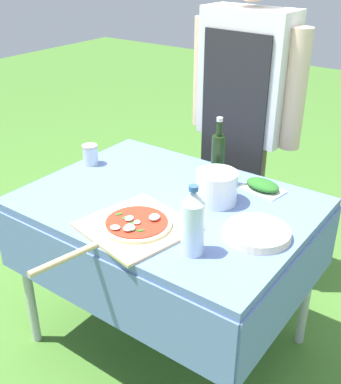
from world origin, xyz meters
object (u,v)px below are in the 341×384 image
at_px(person_cook, 244,108).
at_px(sauce_jar, 90,156).
at_px(water_bottle, 193,222).
at_px(oil_bottle, 218,159).
at_px(herb_container, 263,186).
at_px(pizza_on_peel, 133,227).
at_px(prep_table, 167,218).
at_px(mixing_tub, 216,187).
at_px(plate_stack, 257,233).

distance_m(person_cook, sauce_jar, 0.80).
bearing_deg(person_cook, water_bottle, 113.21).
height_order(oil_bottle, herb_container, oil_bottle).
bearing_deg(pizza_on_peel, person_cook, 106.40).
bearing_deg(oil_bottle, pizza_on_peel, -96.50).
height_order(prep_table, water_bottle, water_bottle).
relative_size(pizza_on_peel, herb_container, 3.26).
distance_m(oil_bottle, herb_container, 0.22).
height_order(person_cook, mixing_tub, person_cook).
height_order(oil_bottle, water_bottle, oil_bottle).
bearing_deg(plate_stack, sauce_jar, 173.36).
height_order(prep_table, oil_bottle, oil_bottle).
height_order(pizza_on_peel, sauce_jar, sauce_jar).
xyz_separation_m(oil_bottle, sauce_jar, (-0.60, -0.16, -0.08)).
distance_m(water_bottle, plate_stack, 0.28).
relative_size(prep_table, herb_container, 5.95).
relative_size(person_cook, sauce_jar, 17.41).
distance_m(person_cook, herb_container, 0.53).
xyz_separation_m(prep_table, sauce_jar, (-0.51, 0.07, 0.13)).
xyz_separation_m(prep_table, oil_bottle, (0.09, 0.23, 0.21)).
relative_size(prep_table, sauce_jar, 12.23).
relative_size(water_bottle, herb_container, 1.29).
bearing_deg(pizza_on_peel, mixing_tub, 81.87).
distance_m(prep_table, water_bottle, 0.44).
xyz_separation_m(mixing_tub, sauce_jar, (-0.68, -0.03, -0.02)).
bearing_deg(person_cook, pizza_on_peel, 98.54).
height_order(water_bottle, plate_stack, water_bottle).
distance_m(person_cook, water_bottle, 1.01).
bearing_deg(mixing_tub, herb_container, 62.47).
height_order(water_bottle, mixing_tub, water_bottle).
bearing_deg(plate_stack, prep_table, 175.34).
xyz_separation_m(person_cook, water_bottle, (0.33, -0.95, -0.09)).
distance_m(pizza_on_peel, water_bottle, 0.28).
bearing_deg(sauce_jar, mixing_tub, 2.38).
relative_size(pizza_on_peel, water_bottle, 2.52).
height_order(prep_table, plate_stack, plate_stack).
bearing_deg(prep_table, mixing_tub, 31.02).
bearing_deg(sauce_jar, oil_bottle, 14.96).
xyz_separation_m(person_cook, plate_stack, (0.46, -0.73, -0.19)).
distance_m(prep_table, mixing_tub, 0.25).
bearing_deg(water_bottle, herb_container, 91.53).
xyz_separation_m(herb_container, mixing_tub, (-0.11, -0.20, 0.04)).
bearing_deg(prep_table, plate_stack, -4.66).
relative_size(water_bottle, plate_stack, 1.04).
xyz_separation_m(person_cook, oil_bottle, (0.13, -0.46, -0.08)).
bearing_deg(oil_bottle, prep_table, -111.73).
xyz_separation_m(prep_table, water_bottle, (0.29, -0.25, 0.21)).
height_order(herb_container, mixing_tub, mixing_tub).
distance_m(water_bottle, sauce_jar, 0.87).
bearing_deg(plate_stack, oil_bottle, 140.92).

